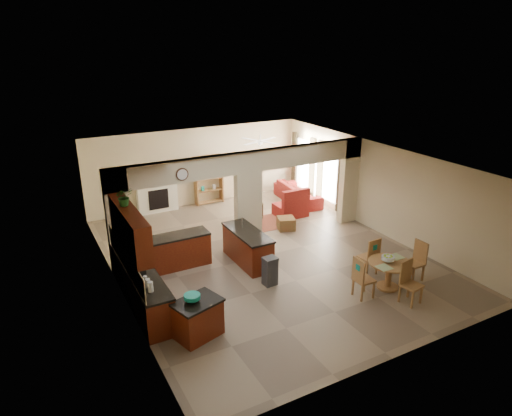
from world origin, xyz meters
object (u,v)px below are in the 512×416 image
armchair (249,212)px  kitchen_island (198,318)px  dining_table (389,270)px  sofa (298,193)px

armchair → kitchen_island: bearing=21.2°
dining_table → armchair: (-1.00, 5.44, -0.15)m
dining_table → sofa: (1.50, 6.33, -0.13)m
sofa → armchair: (-2.50, -0.88, -0.02)m
kitchen_island → sofa: (6.31, 5.92, -0.07)m
kitchen_island → dining_table: bearing=-21.5°
dining_table → armchair: dining_table is taller
kitchen_island → dining_table: (4.81, -0.41, 0.06)m
dining_table → sofa: 6.50m
kitchen_island → armchair: 6.31m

